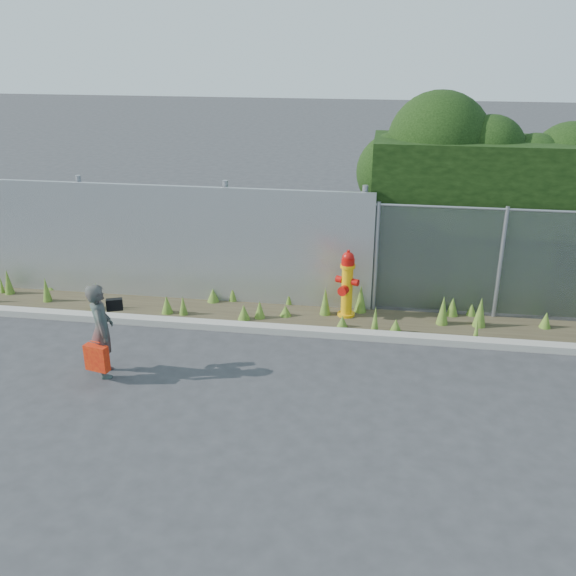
{
  "coord_description": "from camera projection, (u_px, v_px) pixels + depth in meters",
  "views": [
    {
      "loc": [
        1.12,
        -7.92,
        4.86
      ],
      "look_at": [
        -0.3,
        1.4,
        1.0
      ],
      "focal_mm": 40.0,
      "sensor_mm": 36.0,
      "label": 1
    }
  ],
  "objects": [
    {
      "name": "chainlink_fence",
      "position": [
        563.0,
        267.0,
        11.01
      ],
      "size": [
        6.5,
        0.07,
        2.05
      ],
      "color": "gray",
      "rests_on": "ground"
    },
    {
      "name": "red_tote_bag",
      "position": [
        97.0,
        358.0,
        9.34
      ],
      "size": [
        0.36,
        0.13,
        0.47
      ],
      "rotation": [
        0.0,
        0.0,
        -0.23
      ],
      "color": "#B70F0A"
    },
    {
      "name": "fire_hydrant",
      "position": [
        347.0,
        285.0,
        11.35
      ],
      "size": [
        0.42,
        0.38,
        1.26
      ],
      "rotation": [
        0.0,
        0.0,
        -0.37
      ],
      "color": "#E9A60C",
      "rests_on": "ground"
    },
    {
      "name": "corrugated_fence",
      "position": [
        146.0,
        242.0,
        12.03
      ],
      "size": [
        8.5,
        0.21,
        2.3
      ],
      "color": "#A2A5A9",
      "rests_on": "ground"
    },
    {
      "name": "black_shoulder_bag",
      "position": [
        114.0,
        305.0,
        9.5
      ],
      "size": [
        0.24,
        0.1,
        0.18
      ],
      "rotation": [
        0.0,
        0.0,
        0.36
      ],
      "color": "black"
    },
    {
      "name": "weed_strip",
      "position": [
        308.0,
        311.0,
        11.47
      ],
      "size": [
        16.0,
        1.35,
        0.55
      ],
      "color": "#3F3624",
      "rests_on": "ground"
    },
    {
      "name": "ground",
      "position": [
        294.0,
        390.0,
        9.25
      ],
      "size": [
        80.0,
        80.0,
        0.0
      ],
      "primitive_type": "plane",
      "color": "#313133",
      "rests_on": "ground"
    },
    {
      "name": "hedge",
      "position": [
        557.0,
        198.0,
        11.6
      ],
      "size": [
        7.62,
        2.08,
        3.82
      ],
      "color": "black",
      "rests_on": "ground"
    },
    {
      "name": "curb",
      "position": [
        309.0,
        331.0,
        10.87
      ],
      "size": [
        16.0,
        0.22,
        0.12
      ],
      "primitive_type": "cube",
      "color": "#9F9B90",
      "rests_on": "ground"
    },
    {
      "name": "woman",
      "position": [
        102.0,
        330.0,
        9.4
      ],
      "size": [
        0.53,
        0.62,
        1.45
      ],
      "primitive_type": "imported",
      "rotation": [
        0.0,
        0.0,
        2.0
      ],
      "color": "#0E5D51",
      "rests_on": "ground"
    }
  ]
}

